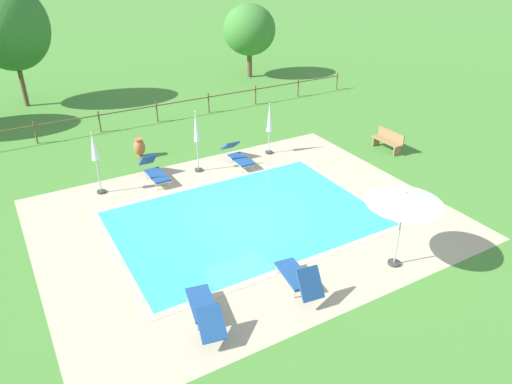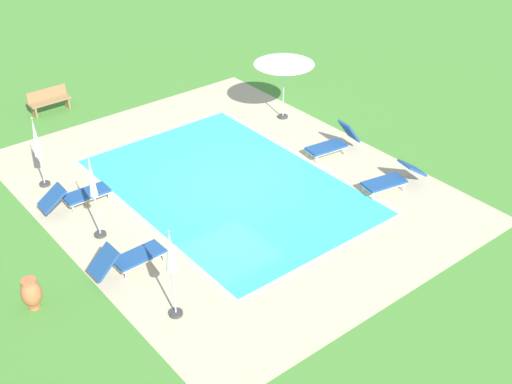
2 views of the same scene
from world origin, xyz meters
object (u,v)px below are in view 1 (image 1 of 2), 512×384
Objects in this scene: sun_lounger_north_far at (154,171)px; patio_umbrella_closed_row_mid_west at (269,122)px; terracotta_urn_near_fence at (139,147)px; tree_far_west at (9,27)px; wooden_bench_lawn_side at (388,140)px; patio_umbrella_open_foreground at (405,198)px; sun_lounger_north_near_steps at (238,156)px; patio_umbrella_closed_row_centre at (95,152)px; tree_west_mid at (249,30)px; patio_umbrella_closed_row_west at (196,134)px; sun_lounger_north_mid at (298,277)px; sun_lounger_north_end at (205,309)px.

patio_umbrella_closed_row_mid_west is at bearing -0.15° from sun_lounger_north_far.
tree_far_west is at bearing 108.29° from terracotta_urn_near_fence.
patio_umbrella_open_foreground is at bearing -132.23° from wooden_bench_lawn_side.
patio_umbrella_closed_row_centre reaches higher than sun_lounger_north_near_steps.
tree_west_mid reaches higher than patio_umbrella_open_foreground.
tree_far_west is (-7.20, 20.88, 2.00)m from patio_umbrella_open_foreground.
tree_west_mid reaches higher than terracotta_urn_near_fence.
tree_far_west is (-3.06, 12.26, 3.81)m from sun_lounger_north_far.
tree_far_west is 13.75m from tree_west_mid.
patio_umbrella_closed_row_west is at bearing 164.68° from wooden_bench_lawn_side.
sun_lounger_north_mid is at bearing -106.74° from sun_lounger_north_near_steps.
terracotta_urn_near_fence reaches higher than sun_lounger_north_end.
patio_umbrella_closed_row_centre is at bearing -179.83° from sun_lounger_north_far.
sun_lounger_north_mid is 0.75× the size of patio_umbrella_closed_row_west.
sun_lounger_north_end is 0.33× the size of tree_far_west.
sun_lounger_north_mid reaches higher than sun_lounger_north_far.
patio_umbrella_closed_row_west is (3.33, 7.88, 1.23)m from sun_lounger_north_end.
terracotta_urn_near_fence is (-0.92, 10.57, 0.04)m from sun_lounger_north_mid.
sun_lounger_north_end is at bearing -100.97° from sun_lounger_north_far.
tree_west_mid is at bearing 57.92° from sun_lounger_north_end.
sun_lounger_north_mid is at bearing -115.92° from tree_west_mid.
sun_lounger_north_mid is 8.22m from sun_lounger_north_far.
patio_umbrella_closed_row_west is 0.39× the size of tree_far_west.
sun_lounger_north_near_steps is at bearing 162.38° from wooden_bench_lawn_side.
sun_lounger_north_far is at bearing -132.91° from tree_west_mid.
sun_lounger_north_far is 2.37× the size of terracotta_urn_near_fence.
tree_far_west is at bearing 117.49° from sun_lounger_north_near_steps.
sun_lounger_north_end is (-1.55, -7.99, -0.02)m from sun_lounger_north_far.
tree_far_west reaches higher than sun_lounger_north_end.
sun_lounger_north_far reaches higher than wooden_bench_lawn_side.
wooden_bench_lawn_side is (8.08, -2.21, -1.12)m from patio_umbrella_closed_row_west.
patio_umbrella_open_foreground reaches higher than sun_lounger_north_far.
sun_lounger_north_near_steps is 0.80× the size of patio_umbrella_closed_row_west.
tree_far_west is at bearing 94.55° from patio_umbrella_closed_row_centre.
patio_umbrella_closed_row_west is at bearing 85.24° from sun_lounger_north_mid.
patio_umbrella_open_foreground reaches higher than sun_lounger_north_near_steps.
terracotta_urn_near_fence reaches higher than sun_lounger_north_near_steps.
terracotta_urn_near_fence is (-9.67, 4.75, -0.03)m from wooden_bench_lawn_side.
tree_west_mid reaches higher than sun_lounger_north_mid.
patio_umbrella_open_foreground is at bearing -70.98° from tree_far_west.
patio_umbrella_closed_row_west is 13.53m from tree_far_west.
tree_west_mid is at bearing 86.85° from wooden_bench_lawn_side.
sun_lounger_north_mid reaches higher than terracotta_urn_near_fence.
tree_far_west is (-8.21, 12.28, 2.76)m from patio_umbrella_closed_row_mid_west.
patio_umbrella_closed_row_centre is at bearing -85.45° from tree_far_west.
terracotta_urn_near_fence is at bearing -139.20° from tree_west_mid.
patio_umbrella_open_foreground reaches higher than patio_umbrella_closed_row_centre.
wooden_bench_lawn_side is 19.83m from tree_far_west.
patio_umbrella_open_foreground is 11.86m from terracotta_urn_near_fence.
patio_umbrella_closed_row_mid_west is at bearing -0.06° from patio_umbrella_closed_row_centre.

